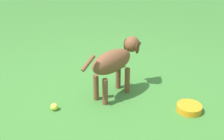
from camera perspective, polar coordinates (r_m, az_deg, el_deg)
ground at (r=2.60m, az=-4.54°, el=-7.04°), size 14.00×14.00×0.00m
dog at (r=2.61m, az=0.69°, el=1.86°), size 0.33×0.76×0.53m
tennis_ball_0 at (r=3.31m, az=1.87°, el=1.17°), size 0.07×0.07×0.07m
tennis_ball_1 at (r=2.56m, az=-11.67°, el=-7.34°), size 0.07×0.07×0.07m
water_bowl at (r=2.58m, az=15.42°, el=-7.48°), size 0.22×0.22×0.06m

